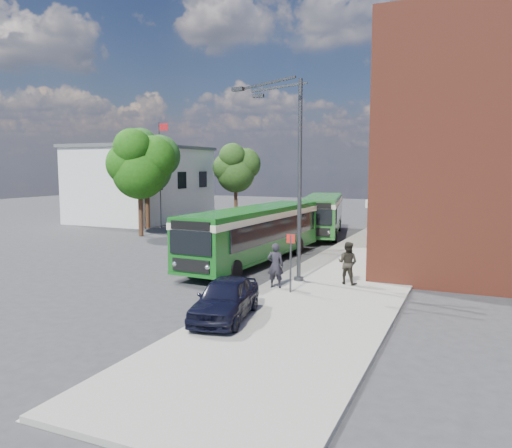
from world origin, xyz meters
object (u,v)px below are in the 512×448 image
at_px(street_lamp, 292,177).
at_px(bus_rear, 322,212).
at_px(parked_car, 225,298).
at_px(bus_front, 255,230).

distance_m(street_lamp, bus_rear, 16.63).
bearing_deg(parked_car, bus_front, 98.54).
distance_m(bus_front, bus_rear, 12.32).
bearing_deg(bus_rear, bus_front, -90.79).
bearing_deg(bus_front, street_lamp, -47.36).
bearing_deg(parked_car, bus_rear, 88.18).
bearing_deg(street_lamp, bus_rear, 101.46).
height_order(street_lamp, bus_front, street_lamp).
distance_m(street_lamp, bus_front, 5.85).
relative_size(bus_front, bus_rear, 1.12).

